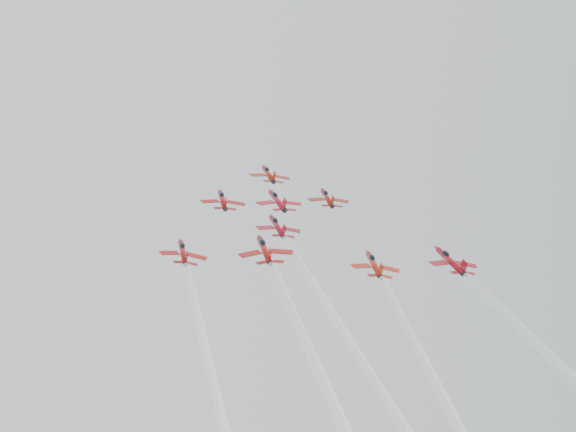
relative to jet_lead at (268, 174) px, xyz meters
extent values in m
cylinder|color=maroon|center=(0.00, -0.33, -0.32)|extent=(1.21, 9.79, 7.20)
cone|color=maroon|center=(0.00, 5.23, 3.46)|extent=(1.21, 2.69, 2.37)
cone|color=black|center=(0.00, -5.43, -3.79)|extent=(1.21, 1.77, 1.75)
ellipsoid|color=black|center=(0.00, 1.45, 1.56)|extent=(1.10, 2.56, 2.18)
cube|color=maroon|center=(-2.97, -1.03, -0.86)|extent=(4.51, 2.91, 1.21)
cube|color=maroon|center=(2.97, -1.03, -0.86)|extent=(4.51, 2.91, 1.21)
cube|color=maroon|center=(0.00, -5.08, -1.95)|extent=(0.13, 2.88, 2.94)
cube|color=maroon|center=(-1.54, -4.52, -3.17)|extent=(2.16, 1.44, 0.69)
cube|color=maroon|center=(1.54, -4.52, -3.17)|extent=(2.16, 1.44, 0.69)
cylinder|color=maroon|center=(-14.24, -17.52, -12.02)|extent=(1.13, 9.14, 6.72)
cone|color=maroon|center=(-14.24, -12.33, -8.49)|extent=(1.13, 2.51, 2.21)
cone|color=black|center=(-14.24, -22.28, -15.26)|extent=(1.13, 1.66, 1.63)
ellipsoid|color=black|center=(-14.24, -15.85, -10.26)|extent=(1.03, 2.39, 2.04)
cube|color=maroon|center=(-17.02, -18.17, -12.52)|extent=(4.21, 2.72, 1.13)
cube|color=maroon|center=(-11.47, -18.17, -12.52)|extent=(4.21, 2.72, 1.13)
cube|color=maroon|center=(-14.24, -21.96, -13.54)|extent=(0.12, 2.69, 2.74)
cube|color=maroon|center=(-15.69, -21.43, -14.68)|extent=(2.02, 1.35, 0.65)
cube|color=maroon|center=(-12.80, -21.43, -14.68)|extent=(2.02, 1.35, 0.65)
cylinder|color=#AD1022|center=(-1.72, -15.95, -10.95)|extent=(1.22, 9.87, 7.26)
cone|color=#AD1022|center=(-1.72, -10.35, -7.14)|extent=(1.22, 2.71, 2.38)
cone|color=black|center=(-1.72, -21.09, -14.45)|extent=(1.22, 1.79, 1.76)
ellipsoid|color=black|center=(-1.72, -14.15, -9.05)|extent=(1.11, 2.58, 2.20)
cube|color=#AD1022|center=(-4.72, -16.65, -11.49)|extent=(4.54, 2.94, 1.22)
cube|color=#AD1022|center=(1.28, -16.65, -11.49)|extent=(4.54, 2.94, 1.22)
cube|color=#AD1022|center=(-1.72, -20.74, -12.60)|extent=(0.13, 2.90, 2.96)
cube|color=#AD1022|center=(-3.28, -20.17, -13.82)|extent=(2.18, 1.45, 0.70)
cube|color=#AD1022|center=(-0.17, -20.17, -13.82)|extent=(2.18, 1.45, 0.70)
cylinder|color=maroon|center=(10.96, -12.53, -8.62)|extent=(1.14, 9.23, 6.79)
cone|color=maroon|center=(10.96, -7.29, -5.05)|extent=(1.14, 2.53, 2.23)
cone|color=black|center=(10.96, -17.34, -11.89)|extent=(1.14, 1.67, 1.65)
ellipsoid|color=black|center=(10.96, -10.84, -6.85)|extent=(1.04, 2.42, 2.06)
cube|color=maroon|center=(8.16, -13.19, -9.13)|extent=(4.25, 2.75, 1.14)
cube|color=maroon|center=(13.77, -13.19, -9.13)|extent=(4.25, 2.75, 1.14)
cube|color=maroon|center=(10.96, -17.01, -10.16)|extent=(0.12, 2.72, 2.77)
cube|color=maroon|center=(9.51, -16.48, -11.31)|extent=(2.04, 1.36, 0.65)
cube|color=maroon|center=(12.42, -16.48, -11.31)|extent=(2.04, 1.36, 0.65)
cylinder|color=maroon|center=(-5.01, -28.58, -19.55)|extent=(1.08, 8.75, 6.43)
cone|color=maroon|center=(-5.01, -23.62, -16.17)|extent=(1.08, 2.40, 2.11)
cone|color=black|center=(-5.01, -33.14, -22.65)|extent=(1.08, 1.59, 1.56)
ellipsoid|color=black|center=(-5.01, -26.99, -17.87)|extent=(0.98, 2.29, 1.95)
cube|color=maroon|center=(-7.66, -29.21, -20.03)|extent=(4.03, 2.60, 1.08)
cube|color=maroon|center=(-2.35, -29.21, -20.03)|extent=(4.03, 2.60, 1.08)
cube|color=maroon|center=(-5.01, -32.83, -21.01)|extent=(0.12, 2.57, 2.62)
cube|color=maroon|center=(-6.38, -32.33, -22.09)|extent=(1.93, 1.29, 0.62)
cube|color=maroon|center=(-3.63, -32.33, -22.09)|extent=(1.93, 1.29, 0.62)
cylinder|color=white|center=(-5.01, -70.09, -47.80)|extent=(1.38, 74.03, 50.99)
cylinder|color=#9A120E|center=(-25.09, -40.69, -27.79)|extent=(1.00, 8.05, 5.92)
cone|color=#9A120E|center=(-25.09, -36.13, -24.68)|extent=(1.00, 2.21, 1.94)
cone|color=black|center=(-25.09, -44.89, -30.64)|extent=(1.00, 1.46, 1.43)
ellipsoid|color=black|center=(-25.09, -39.23, -26.24)|extent=(0.91, 2.11, 1.79)
cube|color=#9A120E|center=(-27.53, -41.27, -28.23)|extent=(3.70, 2.39, 0.99)
cube|color=#9A120E|center=(-22.64, -41.27, -28.23)|extent=(3.70, 2.39, 0.99)
cube|color=#9A120E|center=(-25.09, -44.60, -29.13)|extent=(0.11, 2.37, 2.41)
cube|color=#9A120E|center=(-26.35, -44.14, -30.13)|extent=(1.78, 1.18, 0.57)
cube|color=#9A120E|center=(-23.82, -44.14, -30.13)|extent=(1.78, 1.18, 0.57)
cylinder|color=white|center=(-25.09, -78.87, -53.77)|extent=(1.27, 68.08, 46.89)
cylinder|color=#A7130F|center=(-9.92, -38.50, -26.30)|extent=(1.19, 9.60, 7.06)
cone|color=#A7130F|center=(-9.92, -33.05, -22.59)|extent=(1.19, 2.63, 2.32)
cone|color=black|center=(-9.92, -43.50, -29.70)|extent=(1.19, 1.74, 1.71)
ellipsoid|color=black|center=(-9.92, -36.75, -24.45)|extent=(1.08, 2.51, 2.14)
cube|color=#A7130F|center=(-12.84, -39.18, -26.83)|extent=(4.42, 2.86, 1.18)
cube|color=#A7130F|center=(-7.00, -39.18, -26.83)|extent=(4.42, 2.86, 1.18)
cube|color=#A7130F|center=(-9.92, -43.16, -27.90)|extent=(0.13, 2.82, 2.88)
cube|color=#A7130F|center=(-11.43, -42.61, -29.09)|extent=(2.12, 1.41, 0.68)
cube|color=#A7130F|center=(-8.41, -42.61, -29.09)|extent=(2.12, 1.41, 0.68)
cylinder|color=#B02310|center=(10.01, -42.06, -28.72)|extent=(1.09, 8.82, 6.49)
cone|color=#B02310|center=(10.01, -37.06, -25.32)|extent=(1.09, 2.42, 2.13)
cone|color=black|center=(10.01, -46.66, -31.85)|extent=(1.09, 1.60, 1.57)
ellipsoid|color=black|center=(10.01, -40.46, -27.03)|extent=(0.99, 2.31, 1.97)
cube|color=#B02310|center=(7.33, -42.69, -29.21)|extent=(4.06, 2.62, 1.09)
cube|color=#B02310|center=(12.69, -42.69, -29.21)|extent=(4.06, 2.62, 1.09)
cube|color=#B02310|center=(10.01, -46.34, -30.19)|extent=(0.12, 2.59, 2.65)
cube|color=#B02310|center=(8.62, -45.84, -31.29)|extent=(1.95, 1.30, 0.62)
cube|color=#B02310|center=(11.40, -45.84, -31.29)|extent=(1.95, 1.30, 0.62)
cylinder|color=maroon|center=(27.12, -39.33, -26.86)|extent=(1.19, 9.57, 7.04)
cone|color=maroon|center=(27.12, -33.89, -23.16)|extent=(1.19, 2.63, 2.31)
cone|color=black|center=(27.12, -44.31, -30.25)|extent=(1.19, 1.74, 1.71)
ellipsoid|color=black|center=(27.12, -37.58, -25.02)|extent=(1.08, 2.51, 2.14)
cube|color=maroon|center=(24.21, -40.01, -27.39)|extent=(4.41, 2.85, 1.18)
cube|color=maroon|center=(30.03, -40.01, -27.39)|extent=(4.41, 2.85, 1.18)
cube|color=maroon|center=(27.12, -43.97, -28.46)|extent=(0.13, 2.82, 2.87)
cube|color=maroon|center=(25.61, -43.42, -29.65)|extent=(2.12, 1.41, 0.68)
cube|color=maroon|center=(28.63, -43.42, -29.65)|extent=(2.12, 1.41, 0.68)
camera|label=1|loc=(-40.04, -164.79, -49.81)|focal=45.00mm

